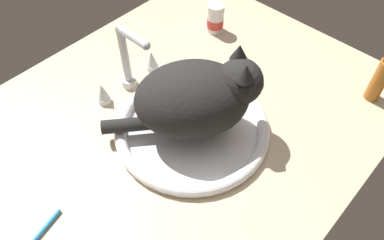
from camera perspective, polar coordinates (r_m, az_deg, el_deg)
countertop at (r=91.18cm, az=-2.97°, el=-0.90°), size 109.30×82.96×3.00cm
sink_basin at (r=87.28cm, az=0.00°, el=-1.15°), size 36.08×36.08×2.76cm
faucet at (r=93.85cm, az=-9.66°, el=8.28°), size 19.58×11.78×19.06cm
cat at (r=79.70cm, az=1.16°, el=3.46°), size 31.78×29.70×19.49cm
amber_bottle at (r=101.35cm, az=26.69°, el=5.62°), size 3.67×3.67×13.54cm
pill_bottle at (r=113.22cm, az=3.57°, el=15.07°), size 4.93×4.93×8.70cm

